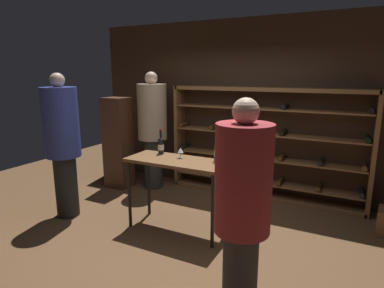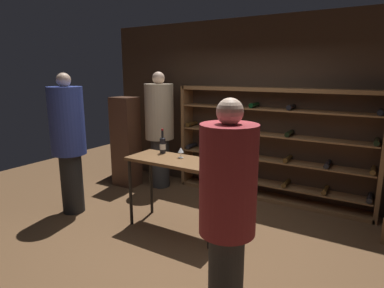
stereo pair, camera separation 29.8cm
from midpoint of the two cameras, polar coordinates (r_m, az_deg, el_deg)
The scene contains 11 objects.
ground_plane at distance 4.32m, azimuth 2.26°, elevation -16.15°, with size 9.97×9.97×0.00m, color brown.
back_wall at distance 5.64m, azimuth 12.33°, elevation 6.12°, with size 5.80×0.10×2.94m, color #3D2B1E.
wine_rack at distance 5.42m, azimuth 15.29°, elevation -0.36°, with size 3.23×0.32×1.84m.
tasting_table at distance 4.23m, azimuth -0.70°, elevation -4.25°, with size 1.32×0.55×0.97m.
person_bystander_red_print at distance 4.98m, azimuth -19.32°, elevation 1.07°, with size 0.49×0.49×2.06m.
person_guest_plum_blouse at distance 2.64m, azimuth 9.53°, elevation -10.63°, with size 0.45×0.45×1.89m.
person_bystander_dark_jacket at distance 5.83m, azimuth -4.29°, elevation 3.35°, with size 0.51×0.51×2.08m.
display_cabinet at distance 6.05m, azimuth -10.16°, elevation 0.35°, with size 0.44×0.36×1.64m, color #4C2D1E.
wine_bottle_amber_reserve at distance 4.50m, azimuth -3.30°, elevation -0.14°, with size 0.08×0.08×0.35m.
wine_bottle_gold_foil at distance 4.09m, azimuth 6.46°, elevation -1.40°, with size 0.08×0.08×0.34m.
wine_glass_stemmed_center at distance 4.25m, azimuth 0.02°, elevation -1.16°, with size 0.08×0.08×0.14m.
Camera 2 is at (1.96, -3.25, 2.07)m, focal length 30.38 mm.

